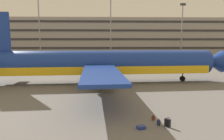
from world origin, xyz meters
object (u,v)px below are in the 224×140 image
object	(u,v)px
suitcase_red	(141,127)
backpack_teal	(153,118)
airliner	(102,64)
backpack_large	(159,122)
suitcase_laid_flat	(168,123)

from	to	relation	value
suitcase_red	backpack_teal	xyz separation A→B (m)	(1.33, 1.64, 0.10)
backpack_teal	suitcase_red	bearing A→B (deg)	-128.97
airliner	backpack_teal	world-z (taller)	airliner
suitcase_red	backpack_teal	bearing A→B (deg)	51.03
suitcase_red	backpack_large	distance (m)	1.64
airliner	backpack_large	distance (m)	18.20
suitcase_red	backpack_teal	size ratio (longest dim) A/B	1.48
backpack_teal	backpack_large	bearing A→B (deg)	-79.66
backpack_large	suitcase_red	bearing A→B (deg)	-158.49
airliner	suitcase_laid_flat	size ratio (longest dim) A/B	54.19
suitcase_red	backpack_teal	distance (m)	2.11
backpack_teal	suitcase_laid_flat	bearing A→B (deg)	-58.81
suitcase_red	backpack_teal	world-z (taller)	backpack_teal
suitcase_laid_flat	airliner	bearing A→B (deg)	107.11
suitcase_red	backpack_large	bearing A→B (deg)	21.51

